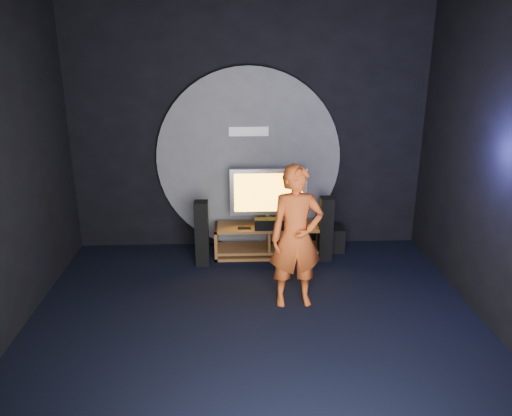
{
  "coord_description": "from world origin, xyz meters",
  "views": [
    {
      "loc": [
        -0.2,
        -4.49,
        2.93
      ],
      "look_at": [
        0.04,
        1.05,
        1.05
      ],
      "focal_mm": 35.0,
      "sensor_mm": 36.0,
      "label": 1
    }
  ],
  "objects": [
    {
      "name": "floor",
      "position": [
        0.0,
        0.0,
        0.0
      ],
      "size": [
        5.0,
        5.0,
        0.0
      ],
      "primitive_type": "plane",
      "color": "black",
      "rests_on": "ground"
    },
    {
      "name": "back_wall",
      "position": [
        0.0,
        2.5,
        1.75
      ],
      "size": [
        5.0,
        0.04,
        3.5
      ],
      "primitive_type": "cube",
      "color": "black",
      "rests_on": "ground"
    },
    {
      "name": "center_speaker",
      "position": [
        0.26,
        1.91,
        0.53
      ],
      "size": [
        0.4,
        0.15,
        0.15
      ],
      "primitive_type": "cube",
      "color": "black",
      "rests_on": "media_console"
    },
    {
      "name": "remote",
      "position": [
        -0.08,
        1.93,
        0.46
      ],
      "size": [
        0.18,
        0.05,
        0.02
      ],
      "primitive_type": "cube",
      "color": "black",
      "rests_on": "media_console"
    },
    {
      "name": "subwoofer",
      "position": [
        1.2,
        2.19,
        0.18
      ],
      "size": [
        0.32,
        0.32,
        0.35
      ],
      "primitive_type": "cube",
      "color": "black",
      "rests_on": "ground"
    },
    {
      "name": "wall_disc_panel",
      "position": [
        0.0,
        2.44,
        1.3
      ],
      "size": [
        2.6,
        0.11,
        2.6
      ],
      "color": "#515156",
      "rests_on": "ground"
    },
    {
      "name": "player",
      "position": [
        0.48,
        0.67,
        0.83
      ],
      "size": [
        0.63,
        0.44,
        1.65
      ],
      "primitive_type": "imported",
      "rotation": [
        0.0,
        0.0,
        0.08
      ],
      "color": "#C54B1A",
      "rests_on": "ground"
    },
    {
      "name": "tv",
      "position": [
        0.26,
        2.12,
        0.89
      ],
      "size": [
        1.07,
        0.22,
        0.8
      ],
      "color": "#A3A3AA",
      "rests_on": "media_console"
    },
    {
      "name": "front_wall",
      "position": [
        0.0,
        -2.5,
        1.75
      ],
      "size": [
        5.0,
        0.04,
        3.5
      ],
      "primitive_type": "cube",
      "color": "black",
      "rests_on": "ground"
    },
    {
      "name": "media_console",
      "position": [
        0.27,
        2.05,
        0.19
      ],
      "size": [
        1.51,
        0.45,
        0.45
      ],
      "color": "#9D6A30",
      "rests_on": "ground"
    },
    {
      "name": "tower_speaker_right",
      "position": [
        1.04,
        1.88,
        0.45
      ],
      "size": [
        0.18,
        0.2,
        0.9
      ],
      "primitive_type": "cube",
      "color": "black",
      "rests_on": "ground"
    },
    {
      "name": "tower_speaker_left",
      "position": [
        -0.66,
        1.78,
        0.45
      ],
      "size": [
        0.18,
        0.2,
        0.9
      ],
      "primitive_type": "cube",
      "color": "black",
      "rests_on": "ground"
    }
  ]
}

